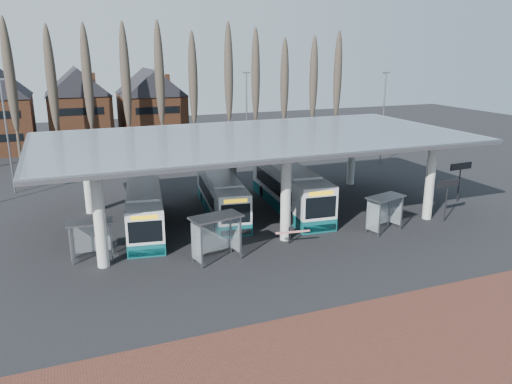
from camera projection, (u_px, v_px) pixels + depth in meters
name	position (u px, v px, depth m)	size (l,w,h in m)	color
ground	(301.00, 253.00, 31.99)	(140.00, 140.00, 0.00)	black
brick_strip	(428.00, 355.00, 21.26)	(70.00, 10.00, 0.03)	#562D22
station_canopy	(256.00, 144.00, 37.57)	(32.00, 16.00, 6.34)	silver
poplar_row	(178.00, 82.00, 59.07)	(45.10, 1.10, 14.50)	#473D33
townhouse_row	(39.00, 103.00, 64.13)	(36.80, 10.30, 12.25)	brown
lamp_post_a	(7.00, 135.00, 43.83)	(0.80, 0.16, 10.17)	slate
lamp_post_b	(247.00, 116.00, 55.88)	(0.80, 0.16, 10.17)	slate
lamp_post_c	(383.00, 117.00, 55.46)	(0.80, 0.16, 10.17)	slate
bus_0	(145.00, 208.00, 36.12)	(4.07, 11.39, 3.10)	silver
bus_1	(221.00, 195.00, 39.46)	(3.76, 11.23, 3.06)	silver
bus_2	(290.00, 188.00, 40.70)	(3.71, 12.58, 3.45)	silver
shelter_0	(91.00, 231.00, 30.56)	(2.81, 1.58, 2.51)	gray
shelter_1	(215.00, 228.00, 30.36)	(3.36, 2.14, 2.90)	gray
shelter_2	(384.00, 205.00, 35.35)	(3.08, 2.08, 2.61)	gray
info_sign_0	(448.00, 187.00, 37.07)	(2.17, 0.33, 3.23)	black
info_sign_1	(461.00, 169.00, 41.86)	(2.30, 0.26, 3.41)	black
barrier	(292.00, 233.00, 32.89)	(2.33, 0.80, 1.17)	black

